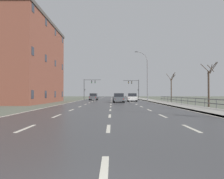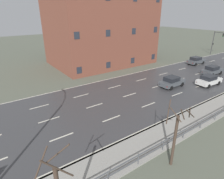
{
  "view_description": "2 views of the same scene",
  "coord_description": "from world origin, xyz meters",
  "px_view_note": "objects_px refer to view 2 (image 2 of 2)",
  "views": [
    {
      "loc": [
        0.15,
        -2.23,
        1.49
      ],
      "look_at": [
        -0.03,
        58.39,
        2.62
      ],
      "focal_mm": 36.44,
      "sensor_mm": 36.0,
      "label": 1
    },
    {
      "loc": [
        17.28,
        13.97,
        10.33
      ],
      "look_at": [
        0.0,
        26.12,
        1.49
      ],
      "focal_mm": 30.07,
      "sensor_mm": 36.0,
      "label": 2
    }
  ],
  "objects_px": {
    "car_mid_centre": "(209,80)",
    "car_near_left": "(196,60)",
    "car_near_right": "(212,70)",
    "traffic_signal_left": "(218,39)",
    "brick_building": "(101,30)",
    "car_distant": "(172,82)"
  },
  "relations": [
    {
      "from": "traffic_signal_left",
      "to": "car_near_right",
      "type": "height_order",
      "value": "traffic_signal_left"
    },
    {
      "from": "traffic_signal_left",
      "to": "car_mid_centre",
      "type": "xyz_separation_m",
      "value": [
        10.68,
        -22.18,
        -3.16
      ]
    },
    {
      "from": "traffic_signal_left",
      "to": "car_near_left",
      "type": "bearing_deg",
      "value": -78.64
    },
    {
      "from": "traffic_signal_left",
      "to": "car_near_right",
      "type": "relative_size",
      "value": 1.38
    },
    {
      "from": "car_mid_centre",
      "to": "brick_building",
      "type": "relative_size",
      "value": 0.21
    },
    {
      "from": "brick_building",
      "to": "traffic_signal_left",
      "type": "bearing_deg",
      "value": 69.96
    },
    {
      "from": "brick_building",
      "to": "car_near_right",
      "type": "bearing_deg",
      "value": 31.51
    },
    {
      "from": "brick_building",
      "to": "car_near_left",
      "type": "bearing_deg",
      "value": 50.26
    },
    {
      "from": "car_mid_centre",
      "to": "car_near_left",
      "type": "relative_size",
      "value": 1.01
    },
    {
      "from": "car_near_right",
      "to": "car_near_left",
      "type": "height_order",
      "value": "same"
    },
    {
      "from": "traffic_signal_left",
      "to": "car_near_left",
      "type": "height_order",
      "value": "traffic_signal_left"
    },
    {
      "from": "brick_building",
      "to": "car_distant",
      "type": "bearing_deg",
      "value": 2.65
    },
    {
      "from": "traffic_signal_left",
      "to": "car_near_right",
      "type": "distance_m",
      "value": 18.93
    },
    {
      "from": "traffic_signal_left",
      "to": "car_distant",
      "type": "relative_size",
      "value": 1.39
    },
    {
      "from": "car_near_left",
      "to": "brick_building",
      "type": "distance_m",
      "value": 20.88
    },
    {
      "from": "car_near_right",
      "to": "traffic_signal_left",
      "type": "bearing_deg",
      "value": 118.31
    },
    {
      "from": "car_mid_centre",
      "to": "car_near_left",
      "type": "bearing_deg",
      "value": 133.87
    },
    {
      "from": "car_near_right",
      "to": "brick_building",
      "type": "distance_m",
      "value": 22.49
    },
    {
      "from": "car_near_left",
      "to": "brick_building",
      "type": "bearing_deg",
      "value": -127.36
    },
    {
      "from": "traffic_signal_left",
      "to": "brick_building",
      "type": "height_order",
      "value": "brick_building"
    },
    {
      "from": "car_distant",
      "to": "brick_building",
      "type": "distance_m",
      "value": 19.15
    },
    {
      "from": "car_distant",
      "to": "car_near_left",
      "type": "bearing_deg",
      "value": 109.11
    }
  ]
}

